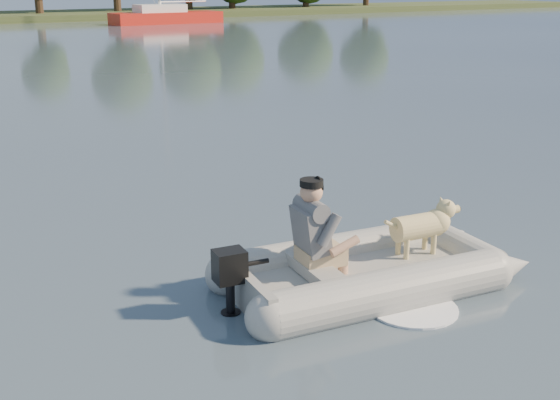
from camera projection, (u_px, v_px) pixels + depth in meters
water at (349, 301)px, 7.96m from camera, size 160.00×160.00×0.00m
dinghy at (371, 234)px, 8.22m from camera, size 5.22×3.79×1.47m
man at (313, 226)px, 7.90m from camera, size 0.85×0.75×1.15m
dog at (417, 231)px, 8.57m from camera, size 1.03×0.47×0.67m
outboard_motor at (230, 285)px, 7.59m from camera, size 0.48×0.36×0.84m
sailboat at (166, 17)px, 57.82m from camera, size 9.27×3.11×12.61m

